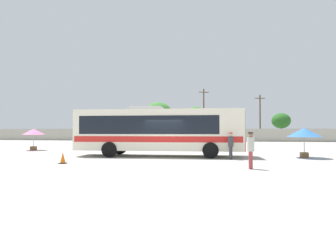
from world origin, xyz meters
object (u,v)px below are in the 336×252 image
at_px(vendor_umbrella_near_gate_pink, 34,132).
at_px(utility_pole_near, 204,114).
at_px(parked_car_leftmost_black, 112,137).
at_px(roadside_tree_left, 104,119).
at_px(roadside_tree_midleft, 158,114).
at_px(coach_bus_cream_red, 157,130).
at_px(utility_pole_far, 260,117).
at_px(roadside_tree_midright, 196,115).
at_px(roadside_tree_right, 281,121).
at_px(vendor_umbrella_secondary_blue, 304,133).
at_px(attendant_by_bus_door, 231,144).
at_px(traffic_cone_on_apron, 63,158).
at_px(passenger_waiting_on_apron, 251,148).
at_px(parked_car_second_silver, 148,137).

relative_size(vendor_umbrella_near_gate_pink, utility_pole_near, 0.21).
xyz_separation_m(parked_car_leftmost_black, roadside_tree_left, (-3.65, 5.39, 3.27)).
relative_size(utility_pole_near, roadside_tree_left, 1.67).
bearing_deg(roadside_tree_left, roadside_tree_midleft, 25.97).
bearing_deg(utility_pole_near, coach_bus_cream_red, -94.50).
relative_size(utility_pole_far, roadside_tree_midright, 1.28).
bearing_deg(roadside_tree_midleft, parked_car_leftmost_black, -120.83).
bearing_deg(roadside_tree_right, roadside_tree_left, -175.18).
distance_m(coach_bus_cream_red, parked_car_leftmost_black, 28.04).
distance_m(vendor_umbrella_secondary_blue, roadside_tree_midright, 33.31).
bearing_deg(roadside_tree_left, parked_car_leftmost_black, -55.86).
height_order(attendant_by_bus_door, parked_car_leftmost_black, attendant_by_bus_door).
xyz_separation_m(roadside_tree_left, traffic_cone_on_apron, (12.56, -35.29, -3.72)).
height_order(passenger_waiting_on_apron, roadside_tree_midright, roadside_tree_midright).
height_order(roadside_tree_left, traffic_cone_on_apron, roadside_tree_left).
distance_m(roadside_tree_right, traffic_cone_on_apron, 43.27).
height_order(attendant_by_bus_door, utility_pole_near, utility_pole_near).
bearing_deg(parked_car_leftmost_black, utility_pole_near, 17.39).
bearing_deg(roadside_tree_right, parked_car_leftmost_black, -164.39).
bearing_deg(passenger_waiting_on_apron, roadside_tree_right, 74.73).
height_order(coach_bus_cream_red, roadside_tree_midleft, roadside_tree_midleft).
distance_m(vendor_umbrella_near_gate_pink, utility_pole_far, 36.51).
distance_m(attendant_by_bus_door, traffic_cone_on_apron, 9.86).
xyz_separation_m(roadside_tree_midleft, roadside_tree_right, (23.18, -1.94, -1.53)).
distance_m(vendor_umbrella_secondary_blue, traffic_cone_on_apron, 15.11).
xyz_separation_m(attendant_by_bus_door, roadside_tree_midright, (-4.30, 33.74, 3.91)).
distance_m(coach_bus_cream_red, parked_car_second_silver, 25.72).
bearing_deg(vendor_umbrella_near_gate_pink, roadside_tree_right, 45.67).
relative_size(vendor_umbrella_secondary_blue, traffic_cone_on_apron, 3.36).
bearing_deg(attendant_by_bus_door, vendor_umbrella_secondary_blue, 21.14).
bearing_deg(roadside_tree_midleft, traffic_cone_on_apron, -85.89).
xyz_separation_m(utility_pole_far, roadside_tree_midleft, (-19.15, 4.20, 0.90)).
relative_size(parked_car_leftmost_black, utility_pole_far, 0.56).
relative_size(passenger_waiting_on_apron, parked_car_leftmost_black, 0.38).
height_order(vendor_umbrella_near_gate_pink, parked_car_second_silver, vendor_umbrella_near_gate_pink).
bearing_deg(passenger_waiting_on_apron, traffic_cone_on_apron, 177.29).
bearing_deg(attendant_by_bus_door, utility_pole_near, 94.92).
xyz_separation_m(parked_car_leftmost_black, roadside_tree_right, (29.21, 8.16, 2.86)).
height_order(parked_car_leftmost_black, roadside_tree_left, roadside_tree_left).
height_order(parked_car_second_silver, traffic_cone_on_apron, parked_car_second_silver).
bearing_deg(traffic_cone_on_apron, utility_pole_far, 65.55).
height_order(vendor_umbrella_secondary_blue, roadside_tree_right, roadside_tree_right).
xyz_separation_m(parked_car_leftmost_black, parked_car_second_silver, (6.34, 0.02, -0.01)).
bearing_deg(parked_car_leftmost_black, vendor_umbrella_secondary_blue, -46.79).
bearing_deg(vendor_umbrella_near_gate_pink, parked_car_second_silver, 74.97).
xyz_separation_m(parked_car_leftmost_black, traffic_cone_on_apron, (8.90, -29.90, -0.45)).
relative_size(roadside_tree_right, traffic_cone_on_apron, 7.87).
bearing_deg(roadside_tree_midright, vendor_umbrella_near_gate_pink, -114.62).
relative_size(utility_pole_far, traffic_cone_on_apron, 12.70).
height_order(roadside_tree_left, roadside_tree_right, roadside_tree_left).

